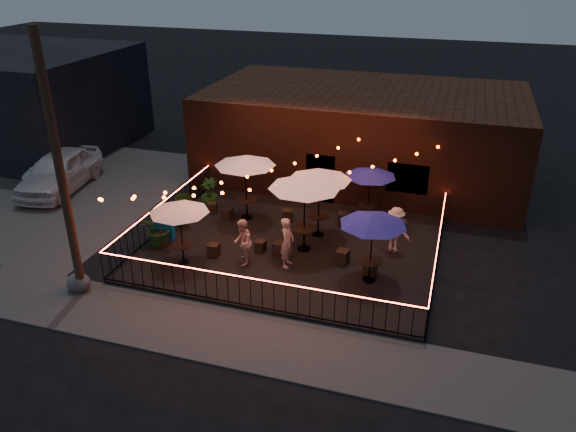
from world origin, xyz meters
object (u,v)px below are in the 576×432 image
(cafe_table_4, at_px, (373,221))
(cafe_table_5, at_px, (370,173))
(cafe_table_3, at_px, (319,176))
(boulder, at_px, (79,282))
(cooler, at_px, (165,228))
(cafe_table_0, at_px, (179,209))
(cafe_table_1, at_px, (245,162))
(utility_pole, at_px, (60,173))
(cafe_table_2, at_px, (305,184))

(cafe_table_4, height_order, cafe_table_5, cafe_table_4)
(cafe_table_3, xyz_separation_m, boulder, (-6.22, -5.67, -2.15))
(cooler, bearing_deg, cafe_table_5, 15.31)
(cafe_table_0, bearing_deg, cafe_table_1, 78.34)
(cafe_table_0, distance_m, cafe_table_1, 3.93)
(cafe_table_4, bearing_deg, cafe_table_5, 100.99)
(utility_pole, relative_size, boulder, 9.67)
(cafe_table_1, bearing_deg, utility_pole, -116.15)
(cafe_table_4, height_order, boulder, cafe_table_4)
(utility_pole, bearing_deg, cafe_table_5, 44.17)
(cafe_table_3, distance_m, cafe_table_5, 2.30)
(utility_pole, distance_m, cafe_table_0, 3.81)
(cafe_table_3, height_order, cafe_table_4, cafe_table_3)
(cafe_table_3, bearing_deg, cafe_table_2, -99.00)
(cafe_table_2, bearing_deg, boulder, -143.49)
(utility_pole, relative_size, cafe_table_2, 2.51)
(cafe_table_4, distance_m, cooler, 7.74)
(cafe_table_3, distance_m, cafe_table_4, 3.47)
(cafe_table_3, height_order, cooler, cafe_table_3)
(utility_pole, relative_size, cafe_table_3, 2.78)
(cafe_table_1, height_order, cafe_table_5, cafe_table_1)
(cafe_table_0, height_order, cooler, cafe_table_0)
(utility_pole, xyz_separation_m, cafe_table_3, (6.09, 5.71, -1.53))
(cafe_table_0, xyz_separation_m, cafe_table_3, (3.81, 3.29, 0.34))
(boulder, bearing_deg, cafe_table_3, 42.39)
(cafe_table_0, distance_m, boulder, 3.84)
(cafe_table_2, bearing_deg, cafe_table_3, 81.00)
(cafe_table_3, bearing_deg, cafe_table_4, -47.33)
(cafe_table_5, relative_size, cooler, 2.61)
(cafe_table_1, height_order, cafe_table_2, cafe_table_2)
(cafe_table_5, height_order, cooler, cafe_table_5)
(utility_pole, height_order, boulder, utility_pole)
(cafe_table_0, bearing_deg, cooler, 136.91)
(cafe_table_0, xyz_separation_m, cafe_table_2, (3.62, 2.08, 0.51))
(cafe_table_2, bearing_deg, cafe_table_0, -150.15)
(cafe_table_4, bearing_deg, utility_pole, -159.45)
(cafe_table_0, bearing_deg, cafe_table_5, 43.00)
(cafe_table_1, bearing_deg, boulder, -117.23)
(cafe_table_1, bearing_deg, cafe_table_5, 14.12)
(cafe_table_2, bearing_deg, cafe_table_1, 148.09)
(utility_pole, relative_size, cafe_table_4, 3.40)
(cafe_table_5, distance_m, boulder, 10.84)
(cafe_table_0, xyz_separation_m, cafe_table_4, (6.16, 0.74, 0.13))
(cafe_table_0, height_order, boulder, cafe_table_0)
(cafe_table_1, bearing_deg, cafe_table_4, -29.95)
(cafe_table_0, xyz_separation_m, cafe_table_1, (0.79, 3.83, 0.35))
(utility_pole, xyz_separation_m, cafe_table_0, (2.28, 2.42, -1.87))
(cafe_table_2, height_order, cafe_table_4, cafe_table_2)
(cafe_table_2, xyz_separation_m, cafe_table_5, (1.72, 2.90, -0.51))
(cafe_table_2, height_order, cafe_table_5, cafe_table_2)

